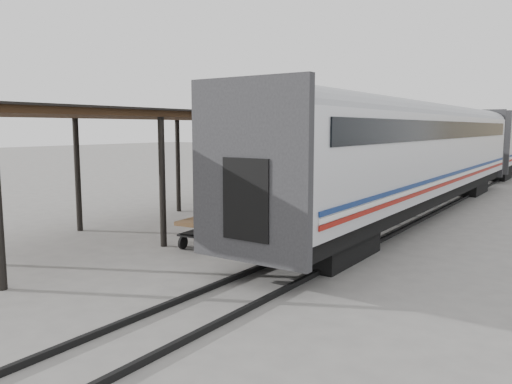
{
  "coord_description": "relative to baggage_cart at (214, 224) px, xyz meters",
  "views": [
    {
      "loc": [
        9.43,
        -12.64,
        3.59
      ],
      "look_at": [
        1.11,
        -0.6,
        1.7
      ],
      "focal_mm": 35.0,
      "sensor_mm": 36.0,
      "label": 1
    }
  ],
  "objects": [
    {
      "name": "ground",
      "position": [
        0.22,
        0.94,
        -0.65
      ],
      "size": [
        160.0,
        160.0,
        0.0
      ],
      "primitive_type": "plane",
      "color": "slate",
      "rests_on": "ground"
    },
    {
      "name": "train",
      "position": [
        3.42,
        34.73,
        2.04
      ],
      "size": [
        3.45,
        76.01,
        4.01
      ],
      "color": "silver",
      "rests_on": "ground"
    },
    {
      "name": "canopy",
      "position": [
        -3.18,
        24.94,
        3.36
      ],
      "size": [
        4.9,
        64.3,
        4.15
      ],
      "color": "#422B19",
      "rests_on": "ground"
    },
    {
      "name": "rails",
      "position": [
        3.42,
        34.94,
        -0.59
      ],
      "size": [
        1.54,
        150.0,
        0.12
      ],
      "color": "black",
      "rests_on": "ground"
    },
    {
      "name": "building_left",
      "position": [
        -9.78,
        82.94,
        2.35
      ],
      "size": [
        12.0,
        8.0,
        6.0
      ],
      "primitive_type": "cube",
      "color": "tan",
      "rests_on": "ground"
    },
    {
      "name": "baggage_cart",
      "position": [
        0.0,
        0.0,
        0.0
      ],
      "size": [
        1.51,
        2.53,
        0.86
      ],
      "rotation": [
        0.0,
        0.0,
        0.11
      ],
      "color": "brown",
      "rests_on": "ground"
    },
    {
      "name": "suitcase_stack",
      "position": [
        -0.12,
        0.33,
        0.41
      ],
      "size": [
        1.24,
        1.13,
        0.58
      ],
      "rotation": [
        0.0,
        0.0,
        0.11
      ],
      "color": "#373639",
      "rests_on": "baggage_cart"
    },
    {
      "name": "luggage_tug",
      "position": [
        -1.38,
        20.98,
        -0.03
      ],
      "size": [
        1.42,
        1.75,
        1.34
      ],
      "rotation": [
        0.0,
        0.0,
        0.39
      ],
      "color": "maroon",
      "rests_on": "ground"
    },
    {
      "name": "porter",
      "position": [
        0.25,
        -0.65,
        1.18
      ],
      "size": [
        0.55,
        0.76,
        1.93
      ],
      "primitive_type": "imported",
      "rotation": [
        0.0,
        0.0,
        1.44
      ],
      "color": "navy",
      "rests_on": "baggage_cart"
    },
    {
      "name": "pedestrian",
      "position": [
        -1.98,
        11.99,
        0.29
      ],
      "size": [
        1.15,
        0.59,
        1.89
      ],
      "primitive_type": "imported",
      "rotation": [
        0.0,
        0.0,
        3.02
      ],
      "color": "black",
      "rests_on": "ground"
    }
  ]
}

